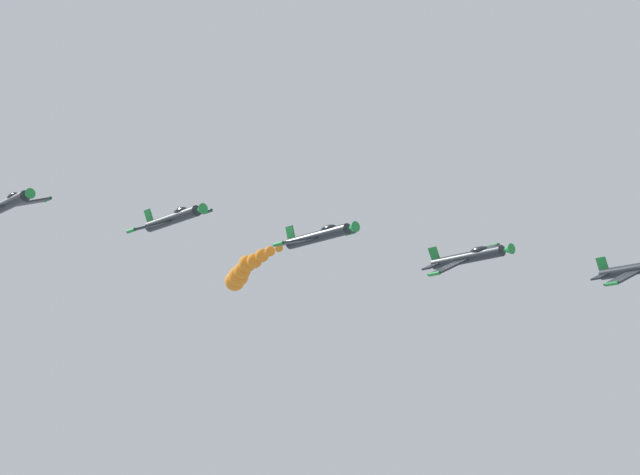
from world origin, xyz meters
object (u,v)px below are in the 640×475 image
airplane_left_outer (319,236)px  airplane_trailing (7,204)px  airplane_right_inner (468,257)px  airplane_right_outer (173,218)px

airplane_left_outer → airplane_trailing: 30.99m
airplane_right_inner → airplane_left_outer: size_ratio=1.00×
airplane_right_inner → airplane_left_outer: bearing=-35.5°
airplane_right_outer → airplane_trailing: bearing=-37.4°
airplane_left_outer → airplane_right_outer: (10.54, -9.89, 2.02)m
airplane_right_outer → airplane_left_outer: bearing=136.8°
airplane_right_outer → airplane_trailing: 16.45m
airplane_left_outer → airplane_trailing: size_ratio=1.00×
airplane_right_outer → airplane_right_inner: bearing=140.7°
airplane_left_outer → airplane_right_outer: airplane_right_outer is taller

